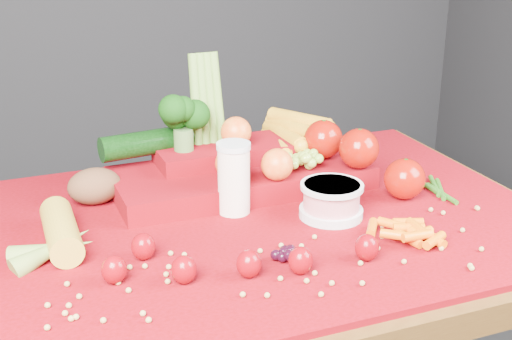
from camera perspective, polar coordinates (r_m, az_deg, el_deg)
name	(u,v)px	position (r m, az deg, el deg)	size (l,w,h in m)	color
table	(260,268)	(1.38, 0.31, -7.84)	(1.10, 0.80, 0.75)	#3C240D
red_cloth	(260,220)	(1.34, 0.32, -4.05)	(1.05, 0.75, 0.01)	maroon
milk_glass	(234,176)	(1.33, -1.79, -0.45)	(0.06, 0.06, 0.14)	white
yogurt_bowl	(331,199)	(1.33, 6.06, -2.33)	(0.12, 0.12, 0.07)	silver
strawberry_scatter	(227,258)	(1.14, -2.32, -7.03)	(0.44, 0.18, 0.05)	maroon
dark_grape_cluster	(290,254)	(1.18, 2.72, -6.71)	(0.06, 0.05, 0.03)	black
soybean_scatter	(306,263)	(1.17, 4.05, -7.42)	(0.84, 0.24, 0.01)	tan
corn_ear	(55,244)	(1.23, -15.78, -5.70)	(0.18, 0.23, 0.06)	gold
potato	(95,186)	(1.42, -12.79, -1.27)	(0.10, 0.08, 0.07)	#502E1B
baby_carrot_pile	(406,230)	(1.27, 11.94, -4.75)	(0.17, 0.17, 0.03)	#E06207
green_bean_pile	(431,189)	(1.49, 13.86, -1.45)	(0.14, 0.12, 0.01)	#255E15
produce_mound	(253,159)	(1.46, -0.24, 0.89)	(0.59, 0.36, 0.27)	maroon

